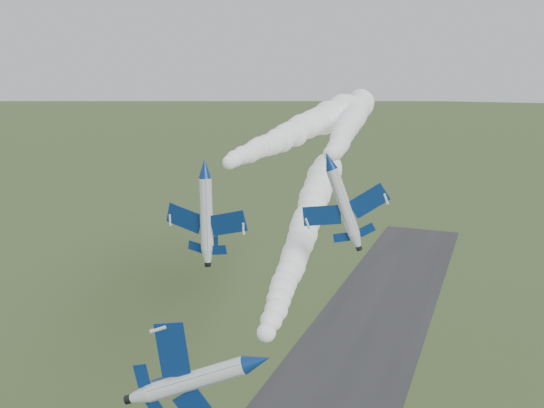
{
  "coord_description": "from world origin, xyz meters",
  "views": [
    {
      "loc": [
        24.14,
        -46.03,
        54.33
      ],
      "look_at": [
        0.17,
        15.96,
        39.31
      ],
      "focal_mm": 40.0,
      "sensor_mm": 36.0,
      "label": 1
    }
  ],
  "objects": [
    {
      "name": "smoke_trail_jet_lead",
      "position": [
        -1.06,
        33.02,
        33.3
      ],
      "size": [
        21.83,
        67.05,
        5.5
      ],
      "primitive_type": null,
      "rotation": [
        0.0,
        0.0,
        0.25
      ],
      "color": "white"
    },
    {
      "name": "jet_pair_right",
      "position": [
        6.86,
        15.35,
        44.69
      ],
      "size": [
        9.08,
        11.3,
        3.78
      ],
      "rotation": [
        0.0,
        -0.35,
        0.22
      ],
      "color": "white"
    },
    {
      "name": "jet_pair_left",
      "position": [
        -8.04,
        15.48,
        42.96
      ],
      "size": [
        10.87,
        12.98,
        3.19
      ],
      "rotation": [
        0.0,
        -0.01,
        -0.08
      ],
      "color": "white"
    },
    {
      "name": "smoke_trail_jet_pair_left",
      "position": [
        -6.18,
        45.05,
        44.75
      ],
      "size": [
        9.81,
        53.56,
        5.57
      ],
      "primitive_type": null,
      "rotation": [
        0.0,
        0.0,
        -0.08
      ],
      "color": "white"
    },
    {
      "name": "smoke_trail_jet_pair_right",
      "position": [
        -0.36,
        54.52,
        45.77
      ],
      "size": [
        21.42,
        74.37,
        5.42
      ],
      "primitive_type": null,
      "rotation": [
        0.0,
        0.0,
        0.22
      ],
      "color": "white"
    },
    {
      "name": "jet_lead",
      "position": [
        6.37,
        -3.44,
        30.45
      ],
      "size": [
        5.31,
        13.53,
        10.55
      ],
      "rotation": [
        0.0,
        1.21,
        0.25
      ],
      "color": "white"
    }
  ]
}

